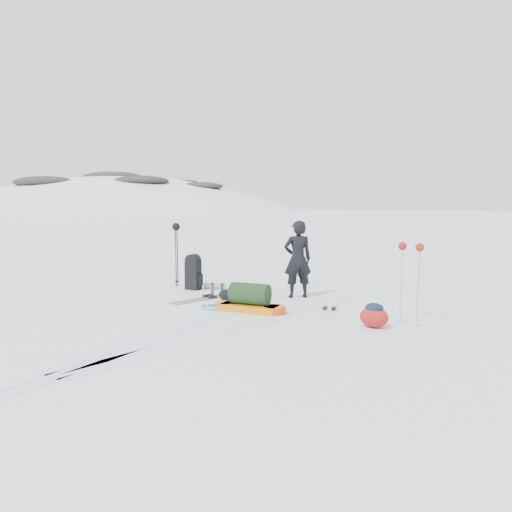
% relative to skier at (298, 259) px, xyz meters
% --- Properties ---
extents(ground, '(200.00, 200.00, 0.00)m').
position_rel_skier_xyz_m(ground, '(-0.37, -0.92, -0.82)').
color(ground, silver).
rests_on(ground, ground).
extents(ski_tracks, '(3.38, 17.97, 0.01)m').
position_rel_skier_xyz_m(ski_tracks, '(0.25, -0.04, -0.81)').
color(ski_tracks, silver).
rests_on(ski_tracks, ground).
extents(skier, '(0.70, 0.69, 1.63)m').
position_rel_skier_xyz_m(skier, '(0.00, 0.00, 0.00)').
color(skier, black).
rests_on(skier, ground).
extents(pulk_sled, '(1.44, 0.67, 0.53)m').
position_rel_skier_xyz_m(pulk_sled, '(-0.06, -1.68, -0.61)').
color(pulk_sled, orange).
rests_on(pulk_sled, ground).
extents(expedition_rucksack, '(0.82, 0.63, 0.83)m').
position_rel_skier_xyz_m(expedition_rucksack, '(-2.40, -0.49, -0.44)').
color(expedition_rucksack, black).
rests_on(expedition_rucksack, ground).
extents(ski_poles_black, '(0.19, 0.22, 1.52)m').
position_rel_skier_xyz_m(ski_poles_black, '(-3.09, -0.39, 0.43)').
color(ski_poles_black, black).
rests_on(ski_poles_black, ground).
extents(ski_poles_silver, '(0.43, 0.19, 1.36)m').
position_rel_skier_xyz_m(ski_poles_silver, '(2.68, -1.01, 0.32)').
color(ski_poles_silver, silver).
rests_on(ski_poles_silver, ground).
extents(touring_skis_grey, '(0.68, 1.87, 0.07)m').
position_rel_skier_xyz_m(touring_skis_grey, '(-1.48, -1.12, -0.80)').
color(touring_skis_grey, gray).
rests_on(touring_skis_grey, ground).
extents(touring_skis_white, '(0.68, 1.65, 0.06)m').
position_rel_skier_xyz_m(touring_skis_white, '(1.11, -0.75, -0.80)').
color(touring_skis_white, silver).
rests_on(touring_skis_white, ground).
extents(rope_coil, '(0.59, 0.59, 0.06)m').
position_rel_skier_xyz_m(rope_coil, '(-0.80, -1.82, -0.79)').
color(rope_coil, '#5BB3DE').
rests_on(rope_coil, ground).
extents(small_daypack, '(0.51, 0.41, 0.40)m').
position_rel_skier_xyz_m(small_daypack, '(2.27, -1.51, -0.62)').
color(small_daypack, maroon).
rests_on(small_daypack, ground).
extents(thermos_pair, '(0.20, 0.28, 0.30)m').
position_rel_skier_xyz_m(thermos_pair, '(-1.48, -0.86, -0.68)').
color(thermos_pair, '#585C60').
rests_on(thermos_pair, ground).
extents(stuff_sack, '(0.42, 0.35, 0.23)m').
position_rel_skier_xyz_m(stuff_sack, '(-1.04, -1.10, -0.70)').
color(stuff_sack, black).
rests_on(stuff_sack, ground).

